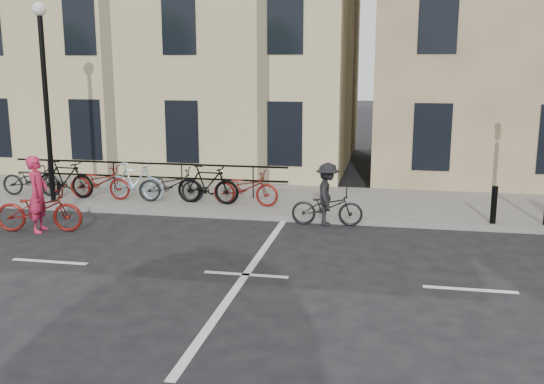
# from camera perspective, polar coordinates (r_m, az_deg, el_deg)

# --- Properties ---
(ground) EXTENTS (120.00, 120.00, 0.00)m
(ground) POSITION_cam_1_polar(r_m,az_deg,el_deg) (11.36, -2.48, -7.80)
(ground) COLOR black
(ground) RESTS_ON ground
(sidewalk) EXTENTS (46.00, 4.00, 0.15)m
(sidewalk) POSITION_cam_1_polar(r_m,az_deg,el_deg) (18.05, -10.41, -0.37)
(sidewalk) COLOR slate
(sidewalk) RESTS_ON ground
(building_west) EXTENTS (20.00, 10.00, 10.00)m
(building_west) POSITION_cam_1_polar(r_m,az_deg,el_deg) (26.13, -15.63, 14.28)
(building_west) COLOR #C7B686
(building_west) RESTS_ON sidewalk
(lamp_post) EXTENTS (0.36, 0.36, 5.28)m
(lamp_post) POSITION_cam_1_polar(r_m,az_deg,el_deg) (17.35, -20.63, 9.98)
(lamp_post) COLOR black
(lamp_post) RESTS_ON sidewalk
(bollard_east) EXTENTS (0.14, 0.14, 0.90)m
(bollard_east) POSITION_cam_1_polar(r_m,az_deg,el_deg) (15.20, 20.15, -1.14)
(bollard_east) COLOR black
(bollard_east) RESTS_ON sidewalk
(parked_bikes) EXTENTS (8.30, 1.23, 1.05)m
(parked_bikes) POSITION_cam_1_polar(r_m,az_deg,el_deg) (17.20, -12.72, 0.87)
(parked_bikes) COLOR black
(parked_bikes) RESTS_ON sidewalk
(cyclist_pink) EXTENTS (2.11, 1.08, 1.79)m
(cyclist_pink) POSITION_cam_1_polar(r_m,az_deg,el_deg) (15.11, -21.10, -1.20)
(cyclist_pink) COLOR maroon
(cyclist_pink) RESTS_ON ground
(cyclist_dark) EXTENTS (1.76, 1.03, 1.54)m
(cyclist_dark) POSITION_cam_1_polar(r_m,az_deg,el_deg) (14.73, 5.22, -0.84)
(cyclist_dark) COLOR black
(cyclist_dark) RESTS_ON ground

